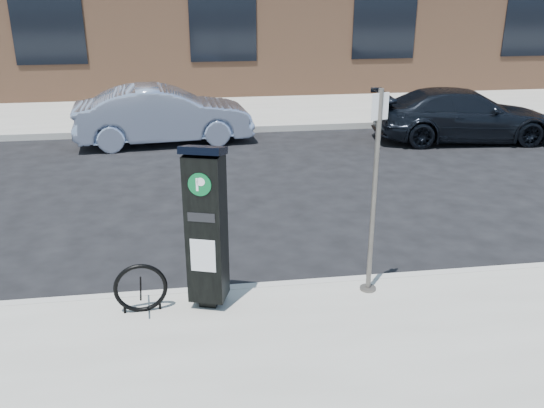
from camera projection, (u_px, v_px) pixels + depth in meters
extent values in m
plane|color=black|center=(295.00, 293.00, 6.86)|extent=(120.00, 120.00, 0.00)
cube|color=gray|center=(221.00, 89.00, 19.77)|extent=(60.00, 12.00, 0.15)
cube|color=#9E9B93|center=(296.00, 288.00, 6.82)|extent=(60.00, 0.12, 0.16)
cube|color=#9E9B93|center=(236.00, 130.00, 14.25)|extent=(60.00, 0.12, 0.16)
cube|color=black|center=(45.00, 1.00, 16.18)|extent=(2.00, 0.06, 3.50)
cube|color=black|center=(222.00, 0.00, 16.86)|extent=(2.00, 0.06, 3.50)
cube|color=black|center=(386.00, 0.00, 17.54)|extent=(2.00, 0.06, 3.50)
cube|color=black|center=(210.00, 300.00, 6.33)|extent=(0.24, 0.24, 0.10)
cube|color=black|center=(207.00, 228.00, 6.02)|extent=(0.47, 0.44, 1.62)
cube|color=black|center=(203.00, 150.00, 5.72)|extent=(0.51, 0.48, 0.15)
cylinder|color=#064F24|center=(200.00, 185.00, 5.67)|extent=(0.23, 0.09, 0.24)
cube|color=white|center=(200.00, 185.00, 5.67)|extent=(0.08, 0.03, 0.13)
cube|color=silver|center=(203.00, 256.00, 5.95)|extent=(0.26, 0.09, 0.36)
cube|color=black|center=(201.00, 218.00, 5.80)|extent=(0.27, 0.10, 0.10)
cylinder|color=#544F4A|center=(368.00, 288.00, 6.63)|extent=(0.18, 0.18, 0.03)
cylinder|color=#544F4A|center=(374.00, 196.00, 6.23)|extent=(0.06, 0.06, 2.31)
cube|color=silver|center=(380.00, 107.00, 5.88)|extent=(0.20, 0.08, 0.28)
torus|color=black|center=(141.00, 288.00, 6.10)|extent=(0.57, 0.09, 0.57)
cylinder|color=black|center=(125.00, 308.00, 6.14)|extent=(0.03, 0.03, 0.11)
cylinder|color=black|center=(160.00, 304.00, 6.22)|extent=(0.03, 0.03, 0.11)
imported|color=#A1AECC|center=(164.00, 115.00, 13.14)|extent=(4.09, 1.78, 1.31)
imported|color=black|center=(463.00, 115.00, 13.38)|extent=(4.26, 2.03, 1.20)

